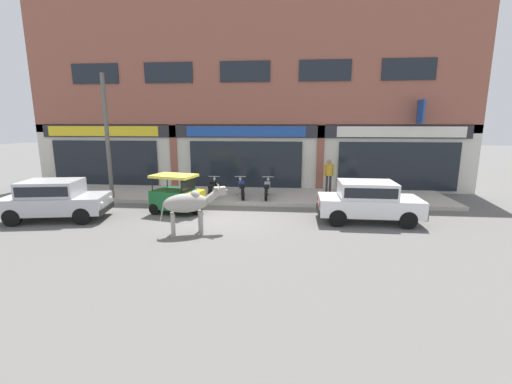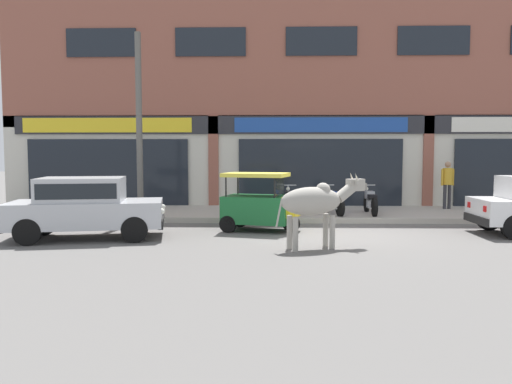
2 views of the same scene
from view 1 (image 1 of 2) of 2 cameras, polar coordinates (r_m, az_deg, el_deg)
The scene contains 12 objects.
ground_plane at distance 12.58m, azimuth -5.10°, elevation -4.69°, with size 90.00×90.00×0.00m, color #605E5B.
sidewalk at distance 16.37m, azimuth -2.52°, elevation -0.55°, with size 19.00×3.58×0.16m, color #B7AFA3.
shop_building at distance 18.09m, azimuth -1.69°, elevation 15.55°, with size 23.00×1.40×9.95m.
cow at distance 10.97m, azimuth -11.05°, elevation -1.84°, with size 2.02×1.12×1.61m.
car_0 at distance 14.38m, azimuth -30.56°, elevation -0.87°, with size 3.80×2.23×1.46m.
car_1 at distance 12.78m, azimuth 18.14°, elevation -1.20°, with size 3.64×1.66×1.46m.
auto_rickshaw at distance 13.68m, azimuth -12.94°, elevation -0.76°, with size 2.14×1.55×1.52m.
motorcycle_0 at distance 15.62m, azimuth -7.30°, elevation 0.53°, with size 0.52×1.81×0.88m.
motorcycle_1 at distance 15.49m, azimuth -2.43°, elevation 0.52°, with size 0.65×1.79×0.88m.
motorcycle_2 at distance 15.39m, azimuth 1.86°, elevation 0.45°, with size 0.52×1.81×0.88m.
pedestrian at distance 16.90m, azimuth 12.06°, elevation 3.26°, with size 0.48×0.32×1.60m.
utility_pole at distance 16.43m, azimuth -23.54°, elevation 8.33°, with size 0.18×0.18×5.39m, color #595651.
Camera 1 is at (2.30, -11.86, 3.50)m, focal length 24.00 mm.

